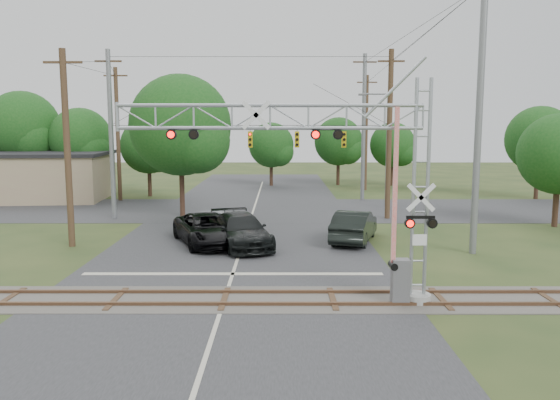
{
  "coord_description": "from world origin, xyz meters",
  "views": [
    {
      "loc": [
        2.07,
        -17.45,
        6.35
      ],
      "look_at": [
        2.05,
        7.5,
        2.99
      ],
      "focal_mm": 35.0,
      "sensor_mm": 36.0,
      "label": 1
    }
  ],
  "objects_px": {
    "crossing_gantry": "(327,168)",
    "commercial_building": "(3,176)",
    "car_dark": "(241,231)",
    "traffic_signal_span": "(264,136)",
    "sedan_silver": "(218,220)",
    "streetlight": "(385,143)",
    "pickup_black": "(207,229)"
  },
  "relations": [
    {
      "from": "car_dark",
      "to": "streetlight",
      "type": "relative_size",
      "value": 0.66
    },
    {
      "from": "crossing_gantry",
      "to": "commercial_building",
      "type": "distance_m",
      "value": 38.46
    },
    {
      "from": "traffic_signal_span",
      "to": "pickup_black",
      "type": "xyz_separation_m",
      "value": [
        -2.83,
        -8.4,
        -4.88
      ]
    },
    {
      "from": "crossing_gantry",
      "to": "commercial_building",
      "type": "height_order",
      "value": "crossing_gantry"
    },
    {
      "from": "car_dark",
      "to": "commercial_building",
      "type": "height_order",
      "value": "commercial_building"
    },
    {
      "from": "pickup_black",
      "to": "car_dark",
      "type": "height_order",
      "value": "car_dark"
    },
    {
      "from": "commercial_building",
      "to": "sedan_silver",
      "type": "bearing_deg",
      "value": -40.96
    },
    {
      "from": "crossing_gantry",
      "to": "pickup_black",
      "type": "xyz_separation_m",
      "value": [
        -5.61,
        9.97,
        -4.09
      ]
    },
    {
      "from": "car_dark",
      "to": "streetlight",
      "type": "xyz_separation_m",
      "value": [
        10.21,
        13.99,
        4.18
      ]
    },
    {
      "from": "car_dark",
      "to": "pickup_black",
      "type": "bearing_deg",
      "value": 145.22
    },
    {
      "from": "pickup_black",
      "to": "car_dark",
      "type": "relative_size",
      "value": 1.01
    },
    {
      "from": "traffic_signal_span",
      "to": "streetlight",
      "type": "height_order",
      "value": "traffic_signal_span"
    },
    {
      "from": "sedan_silver",
      "to": "commercial_building",
      "type": "relative_size",
      "value": 0.22
    },
    {
      "from": "pickup_black",
      "to": "sedan_silver",
      "type": "bearing_deg",
      "value": 65.51
    },
    {
      "from": "commercial_building",
      "to": "streetlight",
      "type": "bearing_deg",
      "value": -13.67
    },
    {
      "from": "traffic_signal_span",
      "to": "commercial_building",
      "type": "bearing_deg",
      "value": 156.67
    },
    {
      "from": "streetlight",
      "to": "car_dark",
      "type": "bearing_deg",
      "value": -126.13
    },
    {
      "from": "pickup_black",
      "to": "streetlight",
      "type": "distance_m",
      "value": 18.56
    },
    {
      "from": "streetlight",
      "to": "commercial_building",
      "type": "bearing_deg",
      "value": 171.36
    },
    {
      "from": "sedan_silver",
      "to": "streetlight",
      "type": "bearing_deg",
      "value": -59.89
    },
    {
      "from": "sedan_silver",
      "to": "streetlight",
      "type": "height_order",
      "value": "streetlight"
    },
    {
      "from": "crossing_gantry",
      "to": "traffic_signal_span",
      "type": "height_order",
      "value": "traffic_signal_span"
    },
    {
      "from": "sedan_silver",
      "to": "commercial_building",
      "type": "distance_m",
      "value": 25.23
    },
    {
      "from": "car_dark",
      "to": "sedan_silver",
      "type": "height_order",
      "value": "car_dark"
    },
    {
      "from": "crossing_gantry",
      "to": "streetlight",
      "type": "relative_size",
      "value": 1.24
    },
    {
      "from": "pickup_black",
      "to": "streetlight",
      "type": "bearing_deg",
      "value": 25.9
    },
    {
      "from": "crossing_gantry",
      "to": "streetlight",
      "type": "distance_m",
      "value": 24.29
    },
    {
      "from": "traffic_signal_span",
      "to": "sedan_silver",
      "type": "relative_size",
      "value": 4.68
    },
    {
      "from": "car_dark",
      "to": "traffic_signal_span",
      "type": "bearing_deg",
      "value": 65.39
    },
    {
      "from": "sedan_silver",
      "to": "traffic_signal_span",
      "type": "bearing_deg",
      "value": -38.55
    },
    {
      "from": "traffic_signal_span",
      "to": "sedan_silver",
      "type": "xyz_separation_m",
      "value": [
        -2.68,
        -4.83,
        -5.01
      ]
    },
    {
      "from": "crossing_gantry",
      "to": "commercial_building",
      "type": "bearing_deg",
      "value": 132.4
    }
  ]
}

